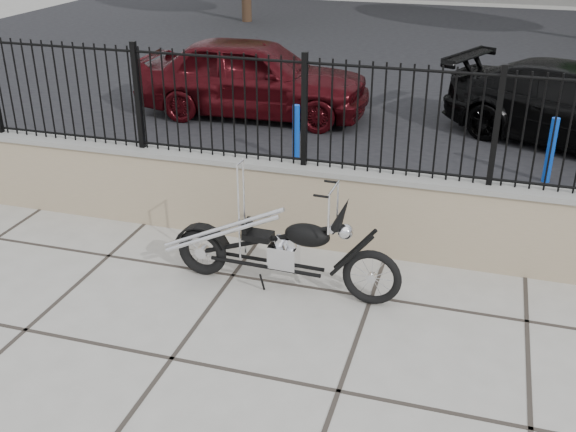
% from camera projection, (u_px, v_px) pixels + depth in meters
% --- Properties ---
extents(ground_plane, '(90.00, 90.00, 0.00)m').
position_uv_depth(ground_plane, '(339.00, 391.00, 5.52)').
color(ground_plane, '#99968E').
rests_on(ground_plane, ground).
extents(parking_lot, '(30.00, 30.00, 0.00)m').
position_uv_depth(parking_lot, '(453.00, 64.00, 16.33)').
color(parking_lot, black).
rests_on(parking_lot, ground).
extents(retaining_wall, '(14.00, 0.36, 0.96)m').
position_uv_depth(retaining_wall, '(390.00, 214.00, 7.47)').
color(retaining_wall, gray).
rests_on(retaining_wall, ground_plane).
extents(iron_fence, '(14.00, 0.08, 1.20)m').
position_uv_depth(iron_fence, '(397.00, 120.00, 7.01)').
color(iron_fence, black).
rests_on(iron_fence, retaining_wall).
extents(chopper_motorcycle, '(2.29, 0.48, 1.37)m').
position_uv_depth(chopper_motorcycle, '(279.00, 228.00, 6.70)').
color(chopper_motorcycle, black).
rests_on(chopper_motorcycle, ground_plane).
extents(car_red, '(4.28, 1.86, 1.44)m').
position_uv_depth(car_red, '(254.00, 77.00, 12.21)').
color(car_red, '#3D080D').
rests_on(car_red, parking_lot).
extents(bollard_a, '(0.14, 0.14, 0.91)m').
position_uv_depth(bollard_a, '(296.00, 135.00, 10.06)').
color(bollard_a, '#0B36B1').
rests_on(bollard_a, ground_plane).
extents(bollard_b, '(0.13, 0.13, 0.94)m').
position_uv_depth(bollard_b, '(551.00, 150.00, 9.39)').
color(bollard_b, '#0B19AD').
rests_on(bollard_b, ground_plane).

